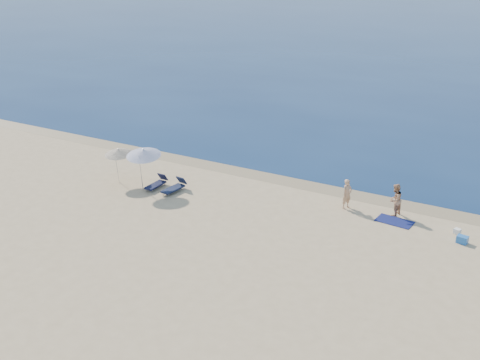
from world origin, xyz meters
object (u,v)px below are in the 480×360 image
at_px(person_left, 347,194).
at_px(person_right, 395,200).
at_px(umbrella_near, 143,153).
at_px(blue_cooler, 462,239).

bearing_deg(person_left, person_right, -55.73).
xyz_separation_m(person_right, umbrella_near, (-13.51, -3.51, 1.35)).
relative_size(person_right, blue_cooler, 3.47).
relative_size(person_left, blue_cooler, 3.27).
height_order(person_right, blue_cooler, person_right).
relative_size(person_left, person_right, 0.94).
xyz_separation_m(person_left, blue_cooler, (6.18, -1.06, -0.64)).
distance_m(person_left, person_right, 2.50).
relative_size(person_right, umbrella_near, 0.68).
bearing_deg(person_left, umbrella_near, 131.23).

